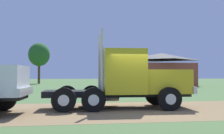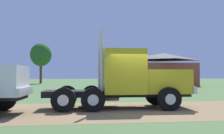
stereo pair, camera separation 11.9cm
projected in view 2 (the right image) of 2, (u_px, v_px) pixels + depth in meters
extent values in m
plane|color=#4E6F3B|center=(137.00, 110.00, 11.77)|extent=(200.00, 200.00, 0.00)
cube|color=olive|center=(137.00, 110.00, 11.77)|extent=(120.00, 6.42, 0.01)
cube|color=black|center=(116.00, 93.00, 12.36)|extent=(6.84, 1.76, 0.28)
cube|color=gold|center=(164.00, 81.00, 12.62)|extent=(2.22, 2.08, 1.12)
cube|color=silver|center=(186.00, 89.00, 12.72)|extent=(0.23, 2.20, 0.32)
cube|color=gold|center=(123.00, 72.00, 12.43)|extent=(1.97, 2.36, 2.05)
cube|color=#2D3D4C|center=(142.00, 63.00, 12.54)|extent=(0.10, 1.91, 0.90)
cylinder|color=silver|center=(99.00, 63.00, 13.23)|extent=(0.14, 0.14, 2.91)
cylinder|color=silver|center=(102.00, 62.00, 11.43)|extent=(0.14, 0.14, 2.91)
cylinder|color=silver|center=(109.00, 96.00, 13.33)|extent=(1.02, 0.55, 0.52)
cylinder|color=black|center=(155.00, 95.00, 13.72)|extent=(1.05, 0.34, 1.04)
cylinder|color=silver|center=(155.00, 95.00, 13.88)|extent=(0.47, 0.06, 0.47)
cylinder|color=black|center=(169.00, 99.00, 11.44)|extent=(1.05, 0.34, 1.04)
cylinder|color=silver|center=(170.00, 99.00, 11.29)|extent=(0.47, 0.06, 0.47)
cylinder|color=black|center=(67.00, 96.00, 13.25)|extent=(1.05, 0.34, 1.04)
cylinder|color=silver|center=(67.00, 95.00, 13.41)|extent=(0.47, 0.06, 0.47)
cylinder|color=black|center=(63.00, 100.00, 10.97)|extent=(1.05, 0.34, 1.04)
cylinder|color=silver|center=(63.00, 100.00, 10.81)|extent=(0.47, 0.06, 0.47)
cylinder|color=black|center=(92.00, 96.00, 13.38)|extent=(1.05, 0.34, 1.04)
cylinder|color=silver|center=(92.00, 95.00, 13.54)|extent=(0.47, 0.06, 0.47)
cylinder|color=black|center=(93.00, 100.00, 11.10)|extent=(1.05, 0.34, 1.04)
cylinder|color=silver|center=(93.00, 100.00, 10.94)|extent=(0.47, 0.06, 0.47)
cube|color=silver|center=(25.00, 91.00, 10.43)|extent=(0.29, 2.24, 0.32)
cylinder|color=black|center=(4.00, 98.00, 11.48)|extent=(1.13, 0.36, 1.11)
cylinder|color=silver|center=(5.00, 98.00, 11.64)|extent=(0.50, 0.07, 0.50)
cube|color=#974537|center=(164.00, 75.00, 38.00)|extent=(8.18, 6.22, 3.26)
pyramid|color=#404040|center=(163.00, 57.00, 38.08)|extent=(8.59, 6.53, 1.03)
cube|color=black|center=(163.00, 79.00, 34.72)|extent=(1.80, 0.07, 2.20)
cylinder|color=#513823|center=(41.00, 73.00, 48.20)|extent=(0.44, 0.44, 3.83)
ellipsoid|color=#275D23|center=(41.00, 55.00, 48.31)|extent=(3.92, 3.92, 4.31)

